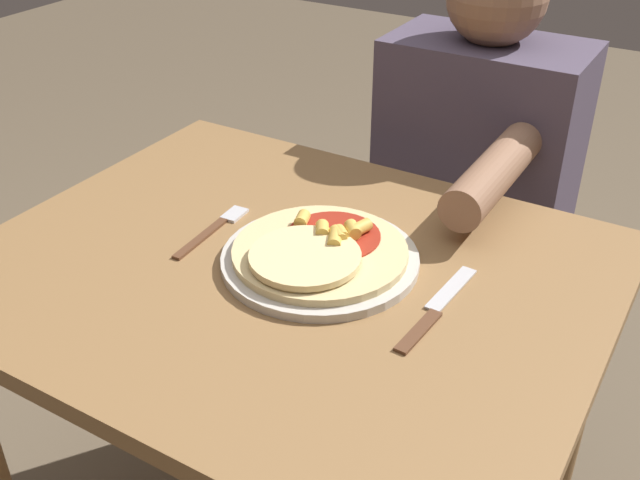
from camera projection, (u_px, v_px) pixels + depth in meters
name	position (u px, v px, depth m)	size (l,w,h in m)	color
dining_table	(288.00, 344.00, 1.18)	(0.91, 0.74, 0.78)	olive
plate	(320.00, 259.00, 1.10)	(0.29, 0.29, 0.01)	beige
pizza	(319.00, 250.00, 1.09)	(0.26, 0.26, 0.04)	#E0C689
fork	(215.00, 228.00, 1.18)	(0.03, 0.18, 0.00)	brown
knife	(436.00, 309.00, 1.00)	(0.03, 0.22, 0.00)	brown
person_diner	(474.00, 187.00, 1.54)	(0.38, 0.52, 1.15)	#2D2D38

